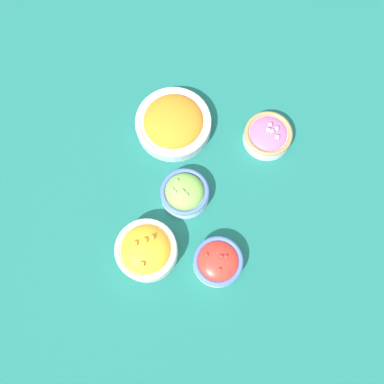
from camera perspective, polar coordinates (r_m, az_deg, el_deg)
ground_plane at (r=1.07m, az=0.00°, el=-0.44°), size 3.00×3.00×0.00m
bowl_red_onion at (r=1.11m, az=10.08°, el=7.48°), size 0.12×0.12×0.05m
bowl_squash at (r=1.01m, az=-6.10°, el=-7.70°), size 0.14×0.14×0.09m
bowl_carrots at (r=1.11m, az=-2.50°, el=9.21°), size 0.19×0.19×0.06m
bowl_cherry_tomatoes at (r=1.01m, az=3.49°, el=-9.23°), size 0.12×0.12×0.06m
bowl_lettuce at (r=1.04m, az=-0.97°, el=-0.07°), size 0.12×0.12×0.07m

